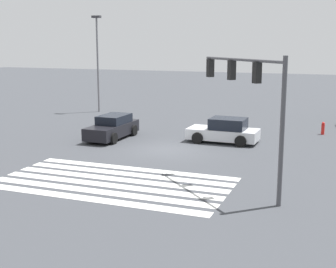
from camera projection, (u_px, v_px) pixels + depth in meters
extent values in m
plane|color=#3D3F44|center=(168.00, 150.00, 27.27)|extent=(142.02, 142.02, 0.00)
cube|color=silver|center=(86.00, 198.00, 18.80)|extent=(10.48, 0.60, 0.01)
cube|color=silver|center=(98.00, 191.00, 19.67)|extent=(10.48, 0.60, 0.01)
cube|color=silver|center=(108.00, 185.00, 20.54)|extent=(10.48, 0.60, 0.01)
cube|color=silver|center=(118.00, 179.00, 21.41)|extent=(10.48, 0.60, 0.01)
cube|color=silver|center=(127.00, 174.00, 22.28)|extent=(10.48, 0.60, 0.01)
cube|color=silver|center=(136.00, 169.00, 23.15)|extent=(10.48, 0.60, 0.01)
cylinder|color=#47474C|center=(282.00, 133.00, 17.39)|extent=(0.18, 0.18, 5.70)
cylinder|color=#47474C|center=(241.00, 60.00, 19.50)|extent=(4.21, 4.21, 0.12)
cube|color=black|center=(257.00, 73.00, 18.55)|extent=(0.40, 0.40, 0.84)
sphere|color=red|center=(255.00, 72.00, 18.69)|extent=(0.16, 0.16, 0.16)
cube|color=black|center=(232.00, 70.00, 20.24)|extent=(0.40, 0.40, 0.84)
sphere|color=gold|center=(230.00, 70.00, 20.39)|extent=(0.16, 0.16, 0.16)
cube|color=black|center=(210.00, 68.00, 21.94)|extent=(0.40, 0.40, 0.84)
sphere|color=green|center=(209.00, 68.00, 22.08)|extent=(0.16, 0.16, 0.16)
cube|color=black|center=(112.00, 130.00, 30.32)|extent=(1.77, 4.66, 0.78)
cube|color=black|center=(114.00, 119.00, 30.48)|extent=(1.57, 2.37, 0.55)
cylinder|color=black|center=(114.00, 138.00, 28.74)|extent=(0.23, 0.71, 0.71)
cylinder|color=black|center=(89.00, 136.00, 29.37)|extent=(0.23, 0.71, 0.71)
cylinder|color=black|center=(134.00, 130.00, 31.36)|extent=(0.23, 0.71, 0.71)
cylinder|color=black|center=(111.00, 129.00, 31.99)|extent=(0.23, 0.71, 0.71)
cube|color=silver|center=(223.00, 134.00, 29.28)|extent=(4.39, 1.97, 0.66)
cube|color=black|center=(228.00, 124.00, 29.04)|extent=(2.18, 1.75, 0.69)
cylinder|color=black|center=(197.00, 138.00, 28.91)|extent=(0.71, 0.23, 0.70)
cylinder|color=black|center=(207.00, 132.00, 30.70)|extent=(0.71, 0.23, 0.70)
cylinder|color=black|center=(241.00, 141.00, 27.93)|extent=(0.71, 0.23, 0.70)
cylinder|color=black|center=(248.00, 135.00, 29.72)|extent=(0.71, 0.23, 0.70)
cylinder|color=slate|center=(98.00, 66.00, 41.41)|extent=(0.16, 0.16, 8.24)
cube|color=#333338|center=(96.00, 17.00, 40.59)|extent=(0.80, 0.36, 0.20)
cylinder|color=red|center=(323.00, 129.00, 31.74)|extent=(0.22, 0.22, 0.70)
sphere|color=red|center=(323.00, 123.00, 31.66)|extent=(0.20, 0.20, 0.20)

